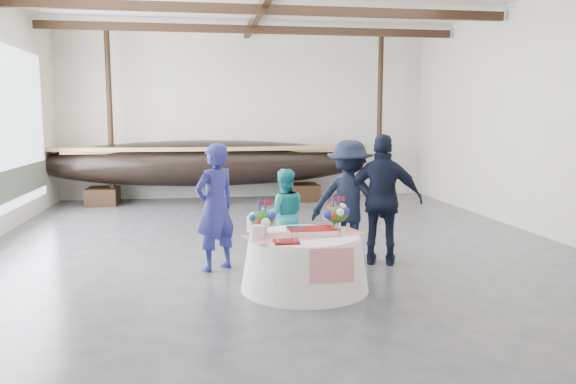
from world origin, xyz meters
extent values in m
cube|color=#3D3D42|center=(0.00, 0.00, 0.00)|extent=(10.00, 12.00, 0.01)
cube|color=silver|center=(0.00, 6.00, 2.25)|extent=(10.00, 0.02, 4.50)
cube|color=silver|center=(0.00, -6.00, 2.25)|extent=(10.00, 0.02, 4.50)
cube|color=silver|center=(5.00, 0.00, 2.25)|extent=(0.02, 12.00, 4.50)
cube|color=black|center=(0.00, 1.50, 4.25)|extent=(9.80, 0.12, 0.18)
cube|color=black|center=(0.00, 4.00, 4.25)|extent=(9.80, 0.12, 0.18)
cylinder|color=black|center=(-3.50, 5.10, 2.25)|extent=(0.14, 0.14, 4.50)
cylinder|color=black|center=(3.50, 5.10, 2.25)|extent=(0.14, 0.14, 4.50)
cube|color=black|center=(-3.75, 5.10, 0.22)|extent=(0.76, 0.97, 0.43)
cube|color=black|center=(1.43, 5.10, 0.22)|extent=(0.76, 0.97, 0.43)
ellipsoid|color=black|center=(-1.16, 5.10, 1.03)|extent=(8.64, 1.73, 1.19)
cube|color=#9E7A4C|center=(-1.16, 5.10, 1.35)|extent=(6.91, 1.13, 0.06)
cone|color=white|center=(0.02, -2.62, 0.34)|extent=(1.65, 1.65, 0.68)
cylinder|color=white|center=(0.02, -2.62, 0.69)|extent=(1.40, 1.40, 0.04)
cube|color=red|center=(0.02, -2.62, 0.71)|extent=(1.61, 0.95, 0.01)
cube|color=white|center=(0.11, -2.59, 0.74)|extent=(0.60, 0.40, 0.07)
cylinder|color=white|center=(-0.60, -2.77, 0.79)|extent=(0.18, 0.18, 0.17)
cylinder|color=white|center=(-0.61, -2.30, 0.81)|extent=(0.18, 0.18, 0.20)
cube|color=maroon|center=(-0.28, -3.04, 0.72)|extent=(0.30, 0.24, 0.03)
cone|color=silver|center=(0.50, -2.74, 0.77)|extent=(0.09, 0.09, 0.12)
imported|color=navy|center=(-1.09, -1.51, 0.92)|extent=(0.80, 0.75, 1.84)
imported|color=teal|center=(-0.03, -1.13, 0.71)|extent=(0.71, 0.56, 1.43)
imported|color=black|center=(0.97, -1.27, 0.93)|extent=(1.38, 1.12, 1.86)
imported|color=black|center=(1.41, -1.58, 0.98)|extent=(1.25, 0.85, 1.96)
camera|label=1|loc=(-1.27, -9.54, 2.21)|focal=35.00mm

